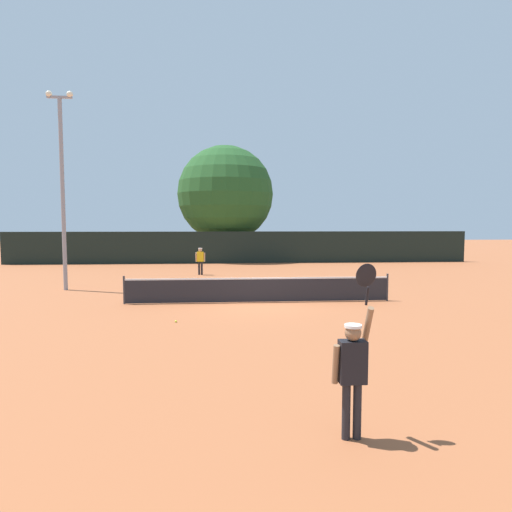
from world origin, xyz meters
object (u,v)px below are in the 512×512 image
Objects in this scene: large_tree at (225,194)px; parked_car_near at (301,247)px; player_receiving at (200,259)px; tennis_ball at (176,321)px; light_pole at (62,179)px; player_serving at (353,363)px.

large_tree is 2.18× the size of parked_car_near.
player_receiving is 23.38× the size of tennis_ball.
player_receiving is at bearing 42.80° from light_pole.
player_serving is 36.47m from parked_car_near.
light_pole reaches higher than player_receiving.
light_pole is 26.43m from parked_car_near.
large_tree is at bearing -148.45° from parked_car_near.
large_tree is at bearing 65.43° from light_pole.
player_receiving is 12.47m from tennis_ball.
player_serving is 20.19m from player_receiving.
player_receiving is at bearing -98.17° from large_tree.
tennis_ball is at bearing -50.52° from light_pole.
light_pole is (-5.77, 7.00, 5.00)m from tennis_ball.
player_receiving is at bearing 99.15° from player_serving.
player_serving is 8.27m from tennis_ball.
parked_car_near is at bearing 81.05° from player_serving.
large_tree is (-1.66, 30.71, 4.38)m from player_serving.
player_receiving is (-3.21, 19.93, -0.13)m from player_serving.
light_pole is (-9.07, 14.51, 3.94)m from player_serving.
large_tree is at bearing 93.10° from player_serving.
light_pole is at bearing 42.80° from player_receiving.
player_serving reaches higher than player_receiving.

